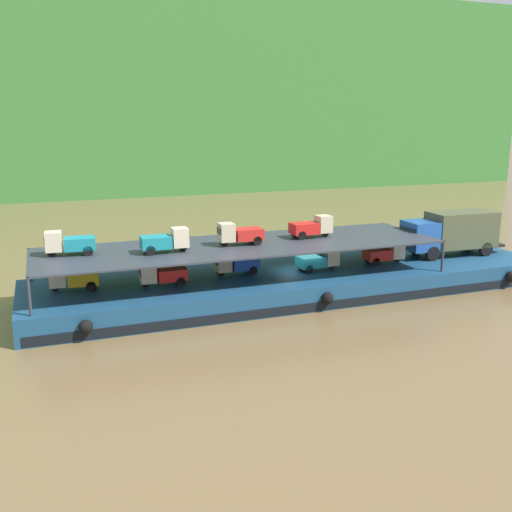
{
  "coord_description": "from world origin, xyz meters",
  "views": [
    {
      "loc": [
        -15.22,
        -32.9,
        11.02
      ],
      "look_at": [
        -2.9,
        0.0,
        2.7
      ],
      "focal_mm": 40.77,
      "sensor_mm": 36.0,
      "label": 1
    }
  ],
  "objects_px": {
    "mini_truck_lower_aft": "(162,274)",
    "mini_truck_upper_bow": "(312,227)",
    "cargo_barge": "(298,282)",
    "covered_lorry": "(452,232)",
    "mini_truck_lower_bow": "(385,253)",
    "mini_truck_lower_stern": "(73,278)",
    "mini_truck_upper_mid": "(166,241)",
    "mini_truck_upper_fore": "(240,234)",
    "mini_truck_lower_mid": "(236,263)",
    "mini_truck_upper_stern": "(69,243)",
    "mini_truck_lower_fore": "(319,260)"
  },
  "relations": [
    {
      "from": "covered_lorry",
      "to": "mini_truck_lower_fore",
      "type": "bearing_deg",
      "value": -177.36
    },
    {
      "from": "mini_truck_lower_aft",
      "to": "mini_truck_upper_fore",
      "type": "relative_size",
      "value": 1.0
    },
    {
      "from": "mini_truck_lower_bow",
      "to": "mini_truck_upper_stern",
      "type": "height_order",
      "value": "mini_truck_upper_stern"
    },
    {
      "from": "mini_truck_lower_stern",
      "to": "mini_truck_lower_fore",
      "type": "distance_m",
      "value": 15.11
    },
    {
      "from": "mini_truck_lower_mid",
      "to": "mini_truck_upper_mid",
      "type": "distance_m",
      "value": 5.11
    },
    {
      "from": "mini_truck_upper_bow",
      "to": "mini_truck_upper_mid",
      "type": "bearing_deg",
      "value": -174.25
    },
    {
      "from": "mini_truck_upper_mid",
      "to": "mini_truck_upper_fore",
      "type": "height_order",
      "value": "same"
    },
    {
      "from": "mini_truck_lower_mid",
      "to": "mini_truck_upper_bow",
      "type": "distance_m",
      "value": 5.58
    },
    {
      "from": "mini_truck_lower_bow",
      "to": "mini_truck_upper_stern",
      "type": "bearing_deg",
      "value": 177.25
    },
    {
      "from": "mini_truck_lower_stern",
      "to": "mini_truck_upper_bow",
      "type": "relative_size",
      "value": 1.01
    },
    {
      "from": "cargo_barge",
      "to": "mini_truck_upper_mid",
      "type": "xyz_separation_m",
      "value": [
        -8.63,
        -0.43,
        3.44
      ]
    },
    {
      "from": "cargo_barge",
      "to": "covered_lorry",
      "type": "bearing_deg",
      "value": 0.67
    },
    {
      "from": "mini_truck_lower_stern",
      "to": "mini_truck_upper_mid",
      "type": "xyz_separation_m",
      "value": [
        5.19,
        -1.05,
        2.0
      ]
    },
    {
      "from": "mini_truck_lower_mid",
      "to": "mini_truck_upper_stern",
      "type": "bearing_deg",
      "value": 178.68
    },
    {
      "from": "mini_truck_lower_aft",
      "to": "mini_truck_upper_bow",
      "type": "height_order",
      "value": "mini_truck_upper_bow"
    },
    {
      "from": "covered_lorry",
      "to": "mini_truck_lower_stern",
      "type": "height_order",
      "value": "covered_lorry"
    },
    {
      "from": "mini_truck_lower_fore",
      "to": "mini_truck_upper_stern",
      "type": "distance_m",
      "value": 15.29
    },
    {
      "from": "cargo_barge",
      "to": "mini_truck_lower_mid",
      "type": "height_order",
      "value": "mini_truck_lower_mid"
    },
    {
      "from": "mini_truck_lower_aft",
      "to": "mini_truck_lower_fore",
      "type": "distance_m",
      "value": 10.13
    },
    {
      "from": "mini_truck_lower_bow",
      "to": "covered_lorry",
      "type": "bearing_deg",
      "value": 2.96
    },
    {
      "from": "mini_truck_lower_stern",
      "to": "mini_truck_lower_aft",
      "type": "xyz_separation_m",
      "value": [
        4.95,
        -0.92,
        0.0
      ]
    },
    {
      "from": "cargo_barge",
      "to": "mini_truck_upper_bow",
      "type": "relative_size",
      "value": 12.32
    },
    {
      "from": "covered_lorry",
      "to": "mini_truck_lower_mid",
      "type": "bearing_deg",
      "value": 178.39
    },
    {
      "from": "mini_truck_upper_stern",
      "to": "mini_truck_lower_aft",
      "type": "bearing_deg",
      "value": -12.68
    },
    {
      "from": "mini_truck_lower_bow",
      "to": "mini_truck_upper_fore",
      "type": "bearing_deg",
      "value": 179.03
    },
    {
      "from": "mini_truck_upper_mid",
      "to": "mini_truck_upper_stern",
      "type": "bearing_deg",
      "value": 166.54
    },
    {
      "from": "cargo_barge",
      "to": "covered_lorry",
      "type": "distance_m",
      "value": 12.24
    },
    {
      "from": "mini_truck_lower_mid",
      "to": "mini_truck_upper_stern",
      "type": "xyz_separation_m",
      "value": [
        -9.82,
        0.23,
        2.0
      ]
    },
    {
      "from": "mini_truck_lower_stern",
      "to": "mini_truck_upper_mid",
      "type": "distance_m",
      "value": 5.66
    },
    {
      "from": "mini_truck_lower_mid",
      "to": "mini_truck_upper_mid",
      "type": "xyz_separation_m",
      "value": [
        -4.59,
        -1.02,
        2.0
      ]
    },
    {
      "from": "mini_truck_lower_aft",
      "to": "mini_truck_lower_mid",
      "type": "bearing_deg",
      "value": 10.49
    },
    {
      "from": "mini_truck_upper_fore",
      "to": "mini_truck_lower_mid",
      "type": "bearing_deg",
      "value": 97.01
    },
    {
      "from": "mini_truck_lower_fore",
      "to": "covered_lorry",
      "type": "bearing_deg",
      "value": 2.64
    },
    {
      "from": "mini_truck_lower_mid",
      "to": "mini_truck_lower_bow",
      "type": "xyz_separation_m",
      "value": [
        10.37,
        -0.74,
        0.0
      ]
    },
    {
      "from": "mini_truck_upper_mid",
      "to": "mini_truck_lower_stern",
      "type": "bearing_deg",
      "value": 168.59
    },
    {
      "from": "mini_truck_lower_bow",
      "to": "mini_truck_upper_mid",
      "type": "relative_size",
      "value": 1.0
    },
    {
      "from": "mini_truck_lower_fore",
      "to": "mini_truck_upper_bow",
      "type": "distance_m",
      "value": 2.2
    },
    {
      "from": "mini_truck_upper_stern",
      "to": "covered_lorry",
      "type": "bearing_deg",
      "value": -1.5
    },
    {
      "from": "mini_truck_lower_aft",
      "to": "cargo_barge",
      "type": "bearing_deg",
      "value": 1.96
    },
    {
      "from": "mini_truck_lower_bow",
      "to": "mini_truck_lower_stern",
      "type": "bearing_deg",
      "value": 177.82
    },
    {
      "from": "mini_truck_lower_mid",
      "to": "mini_truck_upper_bow",
      "type": "relative_size",
      "value": 0.99
    },
    {
      "from": "covered_lorry",
      "to": "mini_truck_lower_mid",
      "type": "height_order",
      "value": "covered_lorry"
    },
    {
      "from": "mini_truck_upper_mid",
      "to": "mini_truck_upper_fore",
      "type": "bearing_deg",
      "value": 5.58
    },
    {
      "from": "covered_lorry",
      "to": "mini_truck_upper_fore",
      "type": "bearing_deg",
      "value": -179.57
    },
    {
      "from": "covered_lorry",
      "to": "mini_truck_upper_mid",
      "type": "bearing_deg",
      "value": -178.41
    },
    {
      "from": "covered_lorry",
      "to": "mini_truck_lower_stern",
      "type": "xyz_separation_m",
      "value": [
        -25.82,
        0.47,
        -1.0
      ]
    },
    {
      "from": "mini_truck_lower_aft",
      "to": "mini_truck_lower_bow",
      "type": "relative_size",
      "value": 0.99
    },
    {
      "from": "covered_lorry",
      "to": "mini_truck_upper_bow",
      "type": "distance_m",
      "value": 10.88
    },
    {
      "from": "covered_lorry",
      "to": "mini_truck_upper_bow",
      "type": "relative_size",
      "value": 2.87
    },
    {
      "from": "mini_truck_lower_mid",
      "to": "covered_lorry",
      "type": "bearing_deg",
      "value": -1.61
    }
  ]
}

